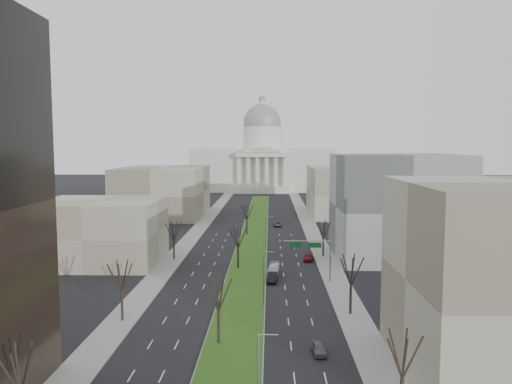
% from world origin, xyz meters
% --- Properties ---
extents(ground, '(600.00, 600.00, 0.00)m').
position_xyz_m(ground, '(0.00, 120.00, 0.00)').
color(ground, black).
rests_on(ground, ground).
extents(median, '(8.00, 222.03, 0.20)m').
position_xyz_m(median, '(0.00, 118.99, 0.10)').
color(median, '#999993').
rests_on(median, ground).
extents(sidewalk_left, '(5.00, 330.00, 0.15)m').
position_xyz_m(sidewalk_left, '(-17.50, 95.00, 0.07)').
color(sidewalk_left, gray).
rests_on(sidewalk_left, ground).
extents(sidewalk_right, '(5.00, 330.00, 0.15)m').
position_xyz_m(sidewalk_right, '(17.50, 95.00, 0.07)').
color(sidewalk_right, gray).
rests_on(sidewalk_right, ground).
extents(capitol, '(80.00, 46.00, 55.00)m').
position_xyz_m(capitol, '(0.00, 269.59, 16.31)').
color(capitol, beige).
rests_on(capitol, ground).
extents(building_beige_left, '(26.00, 22.00, 14.00)m').
position_xyz_m(building_beige_left, '(-33.00, 85.00, 7.00)').
color(building_beige_left, '#9D9679').
rests_on(building_beige_left, ground).
extents(building_grey_right, '(28.00, 26.00, 24.00)m').
position_xyz_m(building_grey_right, '(34.00, 92.00, 12.00)').
color(building_grey_right, '#5A5C5E').
rests_on(building_grey_right, ground).
extents(building_far_left, '(30.00, 40.00, 18.00)m').
position_xyz_m(building_far_left, '(-35.00, 160.00, 9.00)').
color(building_far_left, gray).
rests_on(building_far_left, ground).
extents(building_far_right, '(30.00, 40.00, 18.00)m').
position_xyz_m(building_far_right, '(35.00, 165.00, 9.00)').
color(building_far_right, '#9D9679').
rests_on(building_far_right, ground).
extents(tree_left_near, '(5.10, 5.10, 9.18)m').
position_xyz_m(tree_left_near, '(-17.20, 18.00, 6.61)').
color(tree_left_near, black).
rests_on(tree_left_near, ground).
extents(tree_left_mid, '(5.40, 5.40, 9.72)m').
position_xyz_m(tree_left_mid, '(-17.20, 48.00, 7.00)').
color(tree_left_mid, black).
rests_on(tree_left_mid, ground).
extents(tree_left_far, '(5.28, 5.28, 9.50)m').
position_xyz_m(tree_left_far, '(-17.20, 88.00, 6.84)').
color(tree_left_far, black).
rests_on(tree_left_far, ground).
extents(tree_right_near, '(5.16, 5.16, 9.29)m').
position_xyz_m(tree_right_near, '(17.20, 22.00, 6.69)').
color(tree_right_near, black).
rests_on(tree_right_near, ground).
extents(tree_right_mid, '(5.52, 5.52, 9.94)m').
position_xyz_m(tree_right_mid, '(17.20, 52.00, 7.16)').
color(tree_right_mid, black).
rests_on(tree_right_mid, ground).
extents(tree_right_far, '(5.04, 5.04, 9.07)m').
position_xyz_m(tree_right_far, '(17.20, 92.00, 6.53)').
color(tree_right_far, black).
rests_on(tree_right_far, ground).
extents(tree_median_a, '(5.40, 5.40, 9.72)m').
position_xyz_m(tree_median_a, '(-2.00, 40.00, 7.00)').
color(tree_median_a, black).
rests_on(tree_median_a, ground).
extents(tree_median_b, '(5.40, 5.40, 9.72)m').
position_xyz_m(tree_median_b, '(-2.00, 80.00, 7.00)').
color(tree_median_b, black).
rests_on(tree_median_b, ground).
extents(tree_median_c, '(5.40, 5.40, 9.72)m').
position_xyz_m(tree_median_c, '(-2.00, 120.00, 7.00)').
color(tree_median_c, black).
rests_on(tree_median_c, ground).
extents(streetlamp_median_a, '(1.90, 0.20, 9.16)m').
position_xyz_m(streetlamp_median_a, '(3.76, 20.00, 4.81)').
color(streetlamp_median_a, gray).
rests_on(streetlamp_median_a, ground).
extents(streetlamp_median_b, '(1.90, 0.20, 9.16)m').
position_xyz_m(streetlamp_median_b, '(3.76, 55.00, 4.81)').
color(streetlamp_median_b, gray).
rests_on(streetlamp_median_b, ground).
extents(streetlamp_median_c, '(1.90, 0.20, 9.16)m').
position_xyz_m(streetlamp_median_c, '(3.76, 95.00, 4.81)').
color(streetlamp_median_c, gray).
rests_on(streetlamp_median_c, ground).
extents(mast_arm_signs, '(9.12, 0.24, 8.09)m').
position_xyz_m(mast_arm_signs, '(13.49, 70.03, 6.11)').
color(mast_arm_signs, gray).
rests_on(mast_arm_signs, ground).
extents(car_grey_near, '(1.91, 4.10, 1.36)m').
position_xyz_m(car_grey_near, '(10.88, 37.15, 0.68)').
color(car_grey_near, '#575960').
rests_on(car_grey_near, ground).
extents(car_black, '(2.12, 5.29, 1.71)m').
position_xyz_m(car_black, '(5.20, 70.16, 0.85)').
color(car_black, black).
rests_on(car_black, ground).
extents(car_red, '(2.86, 5.37, 1.48)m').
position_xyz_m(car_red, '(13.50, 88.11, 0.74)').
color(car_red, maroon).
rests_on(car_red, ground).
extents(car_grey_far, '(2.78, 5.36, 1.44)m').
position_xyz_m(car_grey_far, '(7.16, 135.91, 0.72)').
color(car_grey_far, '#4F5257').
rests_on(car_grey_far, ground).
extents(box_van, '(2.59, 8.06, 2.21)m').
position_xyz_m(box_van, '(5.50, 74.89, 1.10)').
color(box_van, white).
rests_on(box_van, ground).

